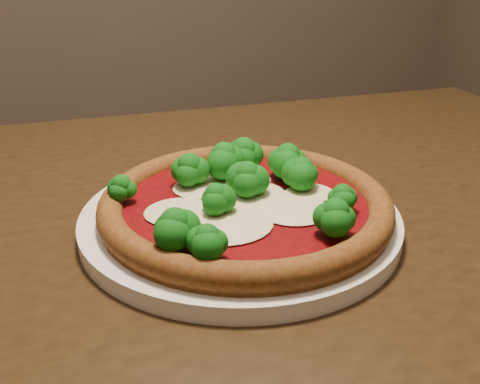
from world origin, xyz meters
name	(u,v)px	position (x,y,z in m)	size (l,w,h in m)	color
dining_table	(219,276)	(-0.09, -0.18, 0.66)	(1.31, 0.88, 0.75)	black
plate	(240,218)	(-0.08, -0.23, 0.76)	(0.34, 0.34, 0.02)	white
pizza	(245,199)	(-0.08, -0.24, 0.78)	(0.31, 0.31, 0.06)	brown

